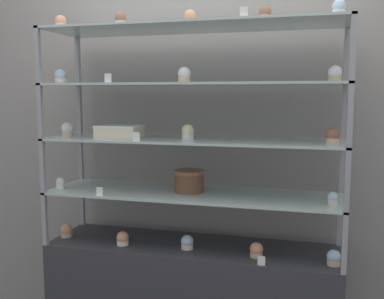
{
  "coord_description": "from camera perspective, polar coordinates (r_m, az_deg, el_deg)",
  "views": [
    {
      "loc": [
        0.61,
        -2.24,
        1.47
      ],
      "look_at": [
        0.0,
        0.0,
        1.18
      ],
      "focal_mm": 42.0,
      "sensor_mm": 36.0,
      "label": 1
    }
  ],
  "objects": [
    {
      "name": "cupcake_11",
      "position": [
        2.23,
        -0.98,
        9.42
      ],
      "size": [
        0.06,
        0.06,
        0.08
      ],
      "color": "#CCB28C",
      "rests_on": "display_riser_upper"
    },
    {
      "name": "back_wall",
      "position": [
        2.68,
        2.01,
        3.35
      ],
      "size": [
        8.0,
        0.05,
        2.6
      ],
      "color": "gray",
      "rests_on": "ground_plane"
    },
    {
      "name": "cupcake_0",
      "position": [
        2.68,
        -15.63,
        -9.92
      ],
      "size": [
        0.07,
        0.07,
        0.07
      ],
      "color": "#CCB28C",
      "rests_on": "display_base"
    },
    {
      "name": "cupcake_16",
      "position": [
        2.24,
        9.24,
        16.66
      ],
      "size": [
        0.06,
        0.06,
        0.07
      ],
      "color": "white",
      "rests_on": "display_riser_top"
    },
    {
      "name": "display_riser_middle",
      "position": [
        2.34,
        0.0,
        0.99
      ],
      "size": [
        1.54,
        0.43,
        0.29
      ],
      "color": "#99999E",
      "rests_on": "display_riser_lower"
    },
    {
      "name": "display_riser_top",
      "position": [
        2.35,
        0.0,
        15.05
      ],
      "size": [
        1.54,
        0.43,
        0.29
      ],
      "color": "#99999E",
      "rests_on": "display_riser_upper"
    },
    {
      "name": "price_tag_4",
      "position": [
        2.11,
        6.61,
        17.0
      ],
      "size": [
        0.04,
        0.0,
        0.04
      ],
      "color": "white",
      "rests_on": "display_riser_top"
    },
    {
      "name": "donut_glazed",
      "position": [
        2.32,
        11.09,
        15.89
      ],
      "size": [
        0.13,
        0.13,
        0.04
      ],
      "color": "brown",
      "rests_on": "display_riser_top"
    },
    {
      "name": "price_tag_1",
      "position": [
        2.35,
        -11.64,
        -5.24
      ],
      "size": [
        0.04,
        0.0,
        0.04
      ],
      "color": "white",
      "rests_on": "display_riser_lower"
    },
    {
      "name": "sheet_cake_frosted",
      "position": [
        2.44,
        -9.17,
        2.31
      ],
      "size": [
        0.23,
        0.17,
        0.06
      ],
      "color": "beige",
      "rests_on": "display_riser_middle"
    },
    {
      "name": "cupcake_8",
      "position": [
        2.3,
        -0.53,
        2.21
      ],
      "size": [
        0.06,
        0.06,
        0.08
      ],
      "color": "white",
      "rests_on": "display_riser_middle"
    },
    {
      "name": "cupcake_13",
      "position": [
        2.57,
        -16.33,
        15.21
      ],
      "size": [
        0.06,
        0.06,
        0.07
      ],
      "color": "white",
      "rests_on": "display_riser_top"
    },
    {
      "name": "price_tag_0",
      "position": [
        2.2,
        8.8,
        -13.8
      ],
      "size": [
        0.04,
        0.0,
        0.04
      ],
      "color": "white",
      "rests_on": "display_base"
    },
    {
      "name": "cupcake_9",
      "position": [
        2.19,
        17.43,
        1.64
      ],
      "size": [
        0.06,
        0.06,
        0.08
      ],
      "color": "#CCB28C",
      "rests_on": "display_riser_middle"
    },
    {
      "name": "cupcake_3",
      "position": [
        2.3,
        8.18,
        -12.54
      ],
      "size": [
        0.07,
        0.07,
        0.07
      ],
      "color": "#CCB28C",
      "rests_on": "display_base"
    },
    {
      "name": "cupcake_14",
      "position": [
        2.41,
        -9.04,
        15.98
      ],
      "size": [
        0.06,
        0.06,
        0.07
      ],
      "color": "white",
      "rests_on": "display_riser_top"
    },
    {
      "name": "cupcake_2",
      "position": [
        2.39,
        -0.62,
        -11.72
      ],
      "size": [
        0.07,
        0.07,
        0.07
      ],
      "color": "beige",
      "rests_on": "display_base"
    },
    {
      "name": "price_tag_2",
      "position": [
        2.22,
        -7.09,
        1.63
      ],
      "size": [
        0.04,
        0.0,
        0.04
      ],
      "color": "white",
      "rests_on": "display_riser_middle"
    },
    {
      "name": "cupcake_15",
      "position": [
        2.32,
        -0.26,
        16.42
      ],
      "size": [
        0.06,
        0.06,
        0.07
      ],
      "color": "#CCB28C",
      "rests_on": "display_riser_top"
    },
    {
      "name": "price_tag_3",
      "position": [
        2.27,
        -10.62,
        8.91
      ],
      "size": [
        0.04,
        0.0,
        0.04
      ],
      "color": "white",
      "rests_on": "display_riser_upper"
    },
    {
      "name": "display_riser_upper",
      "position": [
        2.32,
        0.0,
        8.04
      ],
      "size": [
        1.54,
        0.43,
        0.29
      ],
      "color": "#99999E",
      "rests_on": "display_riser_middle"
    },
    {
      "name": "cupcake_1",
      "position": [
        2.48,
        -8.8,
        -11.13
      ],
      "size": [
        0.07,
        0.07,
        0.07
      ],
      "color": "white",
      "rests_on": "display_base"
    },
    {
      "name": "cupcake_7",
      "position": [
        2.56,
        -15.53,
        2.45
      ],
      "size": [
        0.06,
        0.06,
        0.08
      ],
      "color": "#CCB28C",
      "rests_on": "display_riser_middle"
    },
    {
      "name": "cupcake_5",
      "position": [
        2.58,
        -16.35,
        -4.14
      ],
      "size": [
        0.05,
        0.05,
        0.06
      ],
      "color": "white",
      "rests_on": "display_riser_lower"
    },
    {
      "name": "cupcake_17",
      "position": [
        2.18,
        18.17,
        16.7
      ],
      "size": [
        0.06,
        0.06,
        0.07
      ],
      "color": "beige",
      "rests_on": "display_riser_top"
    },
    {
      "name": "cupcake_6",
      "position": [
        2.22,
        17.43,
        -5.95
      ],
      "size": [
        0.05,
        0.05,
        0.06
      ],
      "color": "beige",
      "rests_on": "display_riser_lower"
    },
    {
      "name": "layer_cake_centerpiece",
      "position": [
        2.38,
        -0.37,
        -4.02
      ],
      "size": [
        0.16,
        0.16,
        0.12
      ],
      "color": "brown",
      "rests_on": "display_riser_lower"
    },
    {
      "name": "cupcake_10",
      "position": [
        2.51,
        -16.34,
        8.87
      ],
      "size": [
        0.06,
        0.06,
        0.08
      ],
      "color": "beige",
      "rests_on": "display_riser_upper"
    },
    {
      "name": "display_riser_lower",
      "position": [
        2.38,
        0.0,
        -5.88
      ],
      "size": [
        1.54,
        0.43,
        0.29
      ],
      "color": "#99999E",
      "rests_on": "display_base"
    },
    {
      "name": "cupcake_4",
      "position": [
        2.28,
        17.54,
        -13.01
      ],
      "size": [
        0.07,
        0.07,
        0.07
      ],
      "color": "#CCB28C",
      "rests_on": "display_base"
    },
    {
      "name": "cupcake_12",
      "position": [
        2.21,
        17.7,
        9.11
      ],
      "size": [
        0.06,
        0.06,
        0.08
      ],
      "color": "#CCB28C",
      "rests_on": "display_riser_upper"
    }
  ]
}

